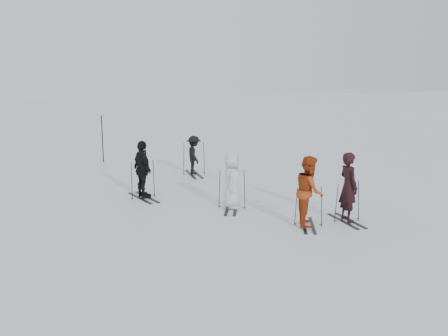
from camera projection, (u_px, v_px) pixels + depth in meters
name	position (u px, v px, depth m)	size (l,w,h in m)	color
ground	(233.00, 205.00, 15.77)	(120.00, 120.00, 0.00)	silver
skier_near_dark	(348.00, 188.00, 13.91)	(0.71, 0.47, 1.95)	black
skier_red	(309.00, 192.00, 13.53)	(0.93, 0.73, 1.92)	#9D3611
skier_grey	(232.00, 181.00, 15.22)	(0.84, 0.55, 1.71)	silver
skier_uphill_left	(143.00, 170.00, 16.42)	(1.11, 0.46, 1.90)	black
skier_uphill_far	(194.00, 156.00, 20.08)	(1.00, 0.58, 1.55)	black
skis_near_dark	(348.00, 201.00, 13.99)	(0.85, 1.61, 1.17)	black
skis_red	(309.00, 206.00, 13.61)	(0.82, 1.54, 1.13)	black
skis_grey	(232.00, 189.00, 15.27)	(0.91, 1.72, 1.25)	black
skis_uphill_left	(143.00, 179.00, 16.48)	(0.94, 1.78, 1.30)	black
skis_uphill_far	(194.00, 158.00, 20.10)	(0.99, 1.87, 1.36)	black
piste_marker	(102.00, 139.00, 22.60)	(0.05, 0.05, 2.13)	black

